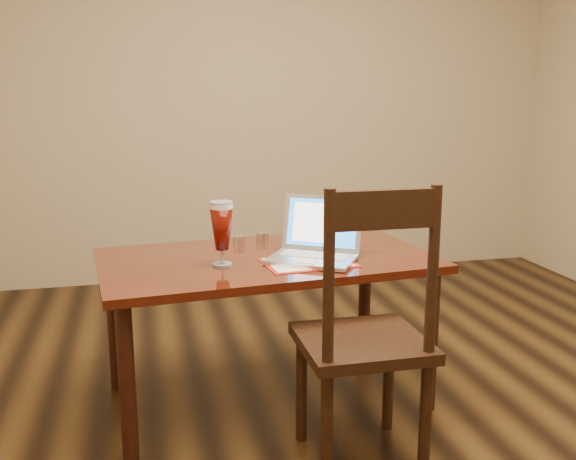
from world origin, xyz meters
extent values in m
plane|color=black|center=(0.00, 0.00, 0.00)|extent=(5.00, 5.00, 0.00)
cube|color=tan|center=(0.00, 2.50, 1.35)|extent=(4.50, 0.01, 2.70)
cube|color=#51160A|center=(-0.38, 0.47, 0.66)|extent=(1.52, 0.96, 0.04)
cylinder|color=black|center=(-0.99, 0.07, 0.32)|extent=(0.06, 0.06, 0.64)
cylinder|color=black|center=(0.30, 0.20, 0.32)|extent=(0.06, 0.06, 0.64)
cylinder|color=black|center=(-1.06, 0.74, 0.32)|extent=(0.06, 0.06, 0.64)
cylinder|color=black|center=(0.24, 0.87, 0.32)|extent=(0.06, 0.06, 0.64)
cube|color=#A21F0F|center=(-0.22, 0.32, 0.68)|extent=(0.41, 0.31, 0.00)
cube|color=white|center=(-0.22, 0.32, 0.68)|extent=(0.37, 0.27, 0.00)
cube|color=silver|center=(-0.21, 0.33, 0.69)|extent=(0.44, 0.40, 0.02)
cube|color=#B1B1B6|center=(-0.18, 0.37, 0.70)|extent=(0.31, 0.25, 0.00)
cube|color=silver|center=(-0.25, 0.27, 0.70)|extent=(0.11, 0.10, 0.00)
cube|color=silver|center=(-0.12, 0.46, 0.82)|extent=(0.34, 0.25, 0.24)
cube|color=blue|center=(-0.13, 0.46, 0.82)|extent=(0.30, 0.22, 0.20)
cube|color=white|center=(-0.16, 0.48, 0.82)|extent=(0.18, 0.14, 0.17)
cylinder|color=silver|center=(-0.59, 0.36, 0.68)|extent=(0.08, 0.08, 0.01)
cylinder|color=silver|center=(-0.59, 0.36, 0.72)|extent=(0.01, 0.01, 0.06)
cylinder|color=white|center=(-0.59, 0.36, 0.93)|extent=(0.10, 0.10, 0.02)
cylinder|color=silver|center=(-0.59, 0.36, 0.95)|extent=(0.10, 0.10, 0.01)
cylinder|color=silver|center=(-0.46, 0.73, 0.70)|extent=(0.06, 0.06, 0.04)
cylinder|color=silver|center=(-0.34, 0.77, 0.70)|extent=(0.06, 0.06, 0.04)
cube|color=black|center=(-0.13, -0.10, 0.47)|extent=(0.46, 0.44, 0.04)
cylinder|color=black|center=(-0.31, -0.28, 0.23)|extent=(0.04, 0.04, 0.45)
cylinder|color=black|center=(0.06, -0.27, 0.23)|extent=(0.04, 0.04, 0.45)
cylinder|color=black|center=(-0.32, 0.08, 0.23)|extent=(0.04, 0.04, 0.45)
cylinder|color=black|center=(0.06, 0.08, 0.23)|extent=(0.04, 0.04, 0.45)
cylinder|color=black|center=(-0.31, -0.28, 0.79)|extent=(0.04, 0.04, 0.60)
cylinder|color=black|center=(0.06, -0.27, 0.79)|extent=(0.04, 0.04, 0.60)
cube|color=black|center=(-0.13, -0.28, 1.01)|extent=(0.37, 0.03, 0.13)
camera|label=1|loc=(-0.91, -2.24, 1.40)|focal=40.00mm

